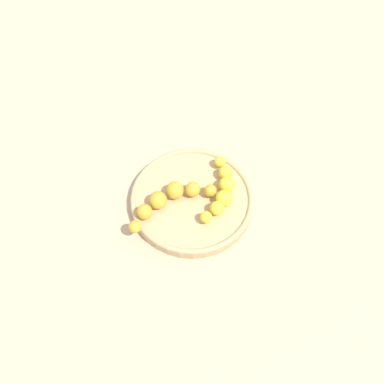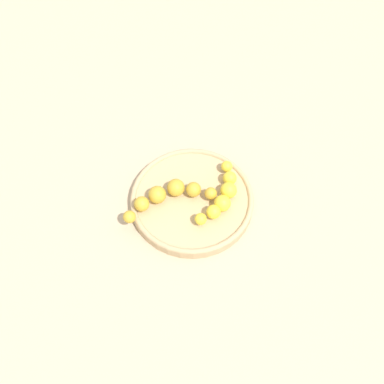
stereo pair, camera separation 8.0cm
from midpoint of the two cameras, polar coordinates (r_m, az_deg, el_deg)
name	(u,v)px [view 2 (the right image)]	position (r m, az deg, el deg)	size (l,w,h in m)	color
ground_plane	(192,203)	(0.83, 2.74, -1.62)	(2.40, 2.40, 0.00)	tan
fruit_bowl	(192,200)	(0.82, 2.78, -1.18)	(0.22, 0.22, 0.02)	tan
banana_spotted	(167,196)	(0.80, -0.23, -0.70)	(0.12, 0.14, 0.03)	gold
banana_yellow	(223,195)	(0.81, 6.65, -0.57)	(0.14, 0.05, 0.03)	yellow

